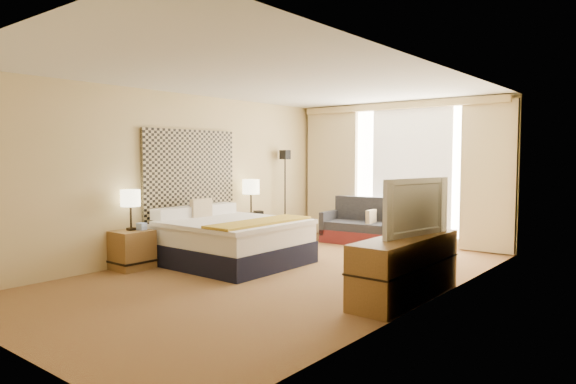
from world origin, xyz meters
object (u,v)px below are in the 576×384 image
Objects in this scene: floor_lamp at (285,176)px; lamp_left at (130,199)px; bed at (231,240)px; television at (408,206)px; loveseat at (361,228)px; desk_chair at (394,248)px; nightstand_left at (132,250)px; lamp_right at (251,188)px; media_dresser at (405,268)px; nightstand_right at (252,230)px.

floor_lamp is 3.47m from lamp_left.
television is (2.84, 0.03, 0.68)m from bed.
floor_lamp reaches higher than loveseat.
bed is 1.95× the size of desk_chair.
lamp_left is (-0.84, -1.16, 0.66)m from bed.
television is (0.38, -0.42, 0.59)m from desk_chair.
floor_lamp reaches higher than lamp_left.
loveseat is at bearing 78.53° from bed.
lamp_left is (-1.41, -3.97, 0.72)m from loveseat.
nightstand_left is 0.39× the size of loveseat.
floor_lamp reaches higher than lamp_right.
lamp_left is at bearing 158.84° from nightstand_left.
bed is (0.81, 1.17, 0.07)m from nightstand_left.
lamp_right is at bearing 89.44° from lamp_left.
loveseat is at bearing 19.55° from floor_lamp.
lamp_right is (0.02, 2.47, 0.05)m from lamp_left.
desk_chair is at bearing -14.79° from lamp_right.
lamp_left is (-3.73, -1.04, 0.65)m from media_dresser.
lamp_right is at bearing -122.83° from nightstand_right.
lamp_right is (-1.39, -1.49, 0.77)m from loveseat.
lamp_left is at bearing 118.56° from television.
television is at bearing 18.28° from nightstand_left.
floor_lamp is at bearing 146.93° from media_dresser.
bed reaches higher than loveseat.
nightstand_left is 2.50m from nightstand_right.
floor_lamp is 1.51× the size of television.
desk_chair is at bearing 10.40° from bed.
bed is at bearing 55.34° from nightstand_left.
media_dresser is at bearing 15.84° from nightstand_left.
nightstand_right is at bearing -139.97° from loveseat.
nightstand_left is 0.56× the size of desk_chair.
loveseat is (1.38, 3.98, 0.00)m from nightstand_left.
loveseat is at bearing 70.40° from lamp_left.
television is at bearing -19.30° from lamp_right.
bed is 1.70m from lamp_right.
nightstand_right is 0.31× the size of media_dresser.
nightstand_left is at bearing -164.16° from media_dresser.
desk_chair reaches higher than bed.
media_dresser is 4.53m from floor_lamp.
nightstand_left is 0.48× the size of television.
bed is at bearing -108.45° from loveseat.
lamp_right is at bearing 81.32° from television.
floor_lamp is at bearing 129.90° from desk_chair.
desk_chair is at bearing 53.32° from television.
television reaches higher than lamp_right.
lamp_left is 0.51× the size of television.
nightstand_left is at bearing -89.80° from lamp_right.
television is (2.27, -2.77, 0.75)m from loveseat.
floor_lamp is 4.33m from television.
floor_lamp reaches higher than nightstand_right.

